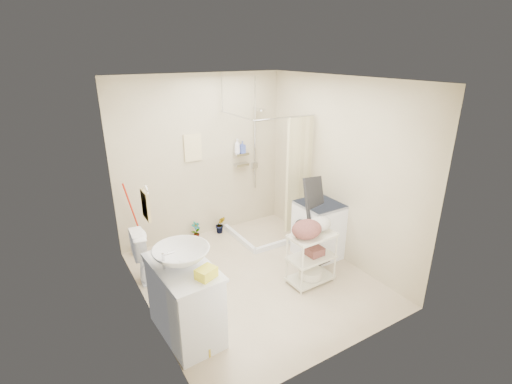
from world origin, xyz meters
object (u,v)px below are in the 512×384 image
at_px(vanity, 185,300).
at_px(laundry_rack, 311,254).
at_px(washing_machine, 319,230).
at_px(toilet, 162,253).

bearing_deg(vanity, laundry_rack, -1.57).
height_order(vanity, washing_machine, same).
distance_m(vanity, laundry_rack, 1.77).
bearing_deg(toilet, washing_machine, -100.76).
relative_size(washing_machine, laundry_rack, 1.01).
xyz_separation_m(vanity, toilet, (0.12, 1.17, -0.05)).
bearing_deg(laundry_rack, toilet, 144.45).
bearing_deg(washing_machine, laundry_rack, -138.33).
xyz_separation_m(vanity, washing_machine, (2.30, 0.55, 0.00)).
relative_size(vanity, laundry_rack, 1.15).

